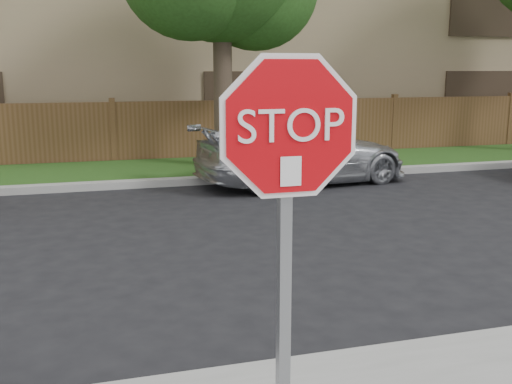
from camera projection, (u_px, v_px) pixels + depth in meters
name	position (u px, v px, depth m)	size (l,w,h in m)	color
ground	(195.00, 381.00, 4.75)	(90.00, 90.00, 0.00)	black
far_curb	(123.00, 184.00, 12.39)	(70.00, 0.30, 0.15)	gray
grass_strip	(118.00, 172.00, 13.95)	(70.00, 3.00, 0.12)	#1E4714
fence	(113.00, 133.00, 15.30)	(70.00, 0.12, 1.60)	#54381D
apartment_building	(100.00, 35.00, 20.02)	(35.20, 9.20, 7.20)	#9D8661
stop_sign	(288.00, 189.00, 3.05)	(1.01, 0.13, 2.55)	gray
sedan_right	(303.00, 152.00, 12.78)	(1.89, 4.65, 1.35)	silver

